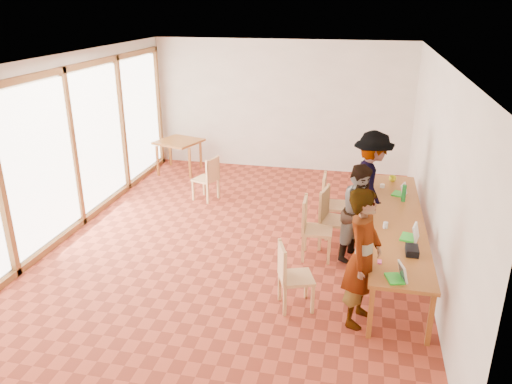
% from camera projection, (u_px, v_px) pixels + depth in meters
% --- Properties ---
extents(ground, '(8.00, 8.00, 0.00)m').
position_uv_depth(ground, '(240.00, 239.00, 8.51)').
color(ground, '#AC4129').
rests_on(ground, ground).
extents(wall_back, '(6.00, 0.10, 3.00)m').
position_uv_depth(wall_back, '(281.00, 106.00, 11.61)').
color(wall_back, white).
rests_on(wall_back, ground).
extents(wall_front, '(6.00, 0.10, 3.00)m').
position_uv_depth(wall_front, '(126.00, 287.00, 4.32)').
color(wall_front, white).
rests_on(wall_front, ground).
extents(wall_right, '(0.10, 8.00, 3.00)m').
position_uv_depth(wall_right, '(436.00, 168.00, 7.37)').
color(wall_right, white).
rests_on(wall_right, ground).
extents(window_wall, '(0.10, 8.00, 3.00)m').
position_uv_depth(window_wall, '(72.00, 144.00, 8.55)').
color(window_wall, white).
rests_on(window_wall, ground).
extents(ceiling, '(6.00, 8.00, 0.04)m').
position_uv_depth(ceiling, '(238.00, 57.00, 7.41)').
color(ceiling, white).
rests_on(ceiling, wall_back).
extents(communal_table, '(0.80, 4.00, 0.75)m').
position_uv_depth(communal_table, '(396.00, 222.00, 7.49)').
color(communal_table, '#A35724').
rests_on(communal_table, ground).
extents(side_table, '(0.90, 0.90, 0.75)m').
position_uv_depth(side_table, '(179.00, 144.00, 11.63)').
color(side_table, '#A35724').
rests_on(side_table, ground).
extents(chair_near, '(0.55, 0.55, 0.49)m').
position_uv_depth(chair_near, '(289.00, 270.00, 6.43)').
color(chair_near, tan).
rests_on(chair_near, ground).
extents(chair_mid, '(0.55, 0.55, 0.54)m').
position_uv_depth(chair_mid, '(330.00, 212.00, 8.04)').
color(chair_mid, tan).
rests_on(chair_mid, ground).
extents(chair_far, '(0.47, 0.47, 0.52)m').
position_uv_depth(chair_far, '(311.00, 222.00, 7.72)').
color(chair_far, tan).
rests_on(chair_far, ground).
extents(chair_empty, '(0.49, 0.49, 0.55)m').
position_uv_depth(chair_empty, '(330.00, 198.00, 8.59)').
color(chair_empty, tan).
rests_on(chair_empty, ground).
extents(chair_spare, '(0.54, 0.54, 0.48)m').
position_uv_depth(chair_spare, '(209.00, 174.00, 9.96)').
color(chair_spare, tan).
rests_on(chair_spare, ground).
extents(person_near, '(0.59, 0.75, 1.79)m').
position_uv_depth(person_near, '(363.00, 258.00, 6.04)').
color(person_near, gray).
rests_on(person_near, ground).
extents(person_mid, '(0.84, 0.92, 1.54)m').
position_uv_depth(person_mid, '(360.00, 212.00, 7.65)').
color(person_mid, gray).
rests_on(person_mid, ground).
extents(person_far, '(0.89, 1.28, 1.81)m').
position_uv_depth(person_far, '(371.00, 183.00, 8.47)').
color(person_far, gray).
rests_on(person_far, ground).
extents(laptop_near, '(0.27, 0.29, 0.21)m').
position_uv_depth(laptop_near, '(398.00, 275.00, 5.83)').
color(laptop_near, '#30D831').
rests_on(laptop_near, communal_table).
extents(laptop_mid, '(0.28, 0.31, 0.22)m').
position_uv_depth(laptop_mid, '(412.00, 235.00, 6.82)').
color(laptop_mid, '#30D831').
rests_on(laptop_mid, communal_table).
extents(laptop_far, '(0.28, 0.29, 0.21)m').
position_uv_depth(laptop_far, '(401.00, 192.00, 8.36)').
color(laptop_far, '#30D831').
rests_on(laptop_far, communal_table).
extents(yellow_mug, '(0.13, 0.13, 0.10)m').
position_uv_depth(yellow_mug, '(392.00, 179.00, 8.98)').
color(yellow_mug, '#C4C818').
rests_on(yellow_mug, communal_table).
extents(green_bottle, '(0.07, 0.07, 0.28)m').
position_uv_depth(green_bottle, '(404.00, 193.00, 8.07)').
color(green_bottle, '#19772C').
rests_on(green_bottle, communal_table).
extents(clear_glass, '(0.07, 0.07, 0.09)m').
position_uv_depth(clear_glass, '(385.00, 225.00, 7.15)').
color(clear_glass, silver).
rests_on(clear_glass, communal_table).
extents(condiment_cup, '(0.08, 0.08, 0.06)m').
position_uv_depth(condiment_cup, '(382.00, 186.00, 8.70)').
color(condiment_cup, white).
rests_on(condiment_cup, communal_table).
extents(pink_phone, '(0.05, 0.10, 0.01)m').
position_uv_depth(pink_phone, '(380.00, 262.00, 6.23)').
color(pink_phone, '#EF4B9D').
rests_on(pink_phone, communal_table).
extents(black_pouch, '(0.16, 0.26, 0.09)m').
position_uv_depth(black_pouch, '(412.00, 251.00, 6.43)').
color(black_pouch, black).
rests_on(black_pouch, communal_table).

